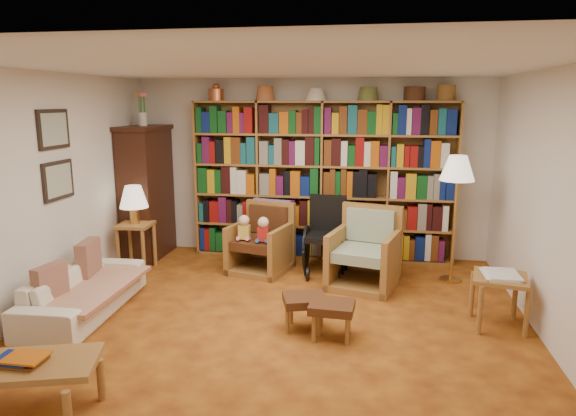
% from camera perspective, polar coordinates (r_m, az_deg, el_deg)
% --- Properties ---
extents(floor, '(5.00, 5.00, 0.00)m').
position_cam_1_polar(floor, '(5.29, -1.10, -12.72)').
color(floor, '#AF641A').
rests_on(floor, ground).
extents(ceiling, '(5.00, 5.00, 0.00)m').
position_cam_1_polar(ceiling, '(4.82, -1.22, 15.45)').
color(ceiling, silver).
rests_on(ceiling, wall_back).
extents(wall_back, '(5.00, 0.00, 5.00)m').
position_cam_1_polar(wall_back, '(7.34, 2.39, 4.40)').
color(wall_back, silver).
rests_on(wall_back, floor).
extents(wall_front, '(5.00, 0.00, 5.00)m').
position_cam_1_polar(wall_front, '(2.57, -11.47, -9.92)').
color(wall_front, silver).
rests_on(wall_front, floor).
extents(wall_left, '(0.00, 5.00, 5.00)m').
position_cam_1_polar(wall_left, '(5.89, -25.85, 1.39)').
color(wall_left, silver).
rests_on(wall_left, floor).
extents(wall_right, '(0.00, 5.00, 5.00)m').
position_cam_1_polar(wall_right, '(5.09, 27.73, -0.25)').
color(wall_right, silver).
rests_on(wall_right, floor).
extents(bookshelf, '(3.60, 0.30, 2.42)m').
position_cam_1_polar(bookshelf, '(7.16, 3.81, 3.56)').
color(bookshelf, '#A47232').
rests_on(bookshelf, floor).
extents(curio_cabinet, '(0.50, 0.95, 2.40)m').
position_cam_1_polar(curio_cabinet, '(7.53, -15.42, 1.89)').
color(curio_cabinet, '#3B1C10').
rests_on(curio_cabinet, floor).
extents(framed_pictures, '(0.03, 0.52, 0.97)m').
position_cam_1_polar(framed_pictures, '(6.07, -24.39, 5.38)').
color(framed_pictures, black).
rests_on(framed_pictures, wall_left).
extents(sofa, '(1.71, 0.74, 0.49)m').
position_cam_1_polar(sofa, '(5.83, -21.73, -8.58)').
color(sofa, silver).
rests_on(sofa, floor).
extents(sofa_throw, '(0.78, 1.44, 0.04)m').
position_cam_1_polar(sofa_throw, '(5.79, -21.34, -8.14)').
color(sofa_throw, beige).
rests_on(sofa_throw, sofa).
extents(cushion_left, '(0.19, 0.43, 0.42)m').
position_cam_1_polar(cushion_left, '(6.12, -21.25, -5.59)').
color(cushion_left, maroon).
rests_on(cushion_left, sofa).
extents(cushion_right, '(0.18, 0.38, 0.37)m').
position_cam_1_polar(cushion_right, '(5.56, -24.90, -7.62)').
color(cushion_right, maroon).
rests_on(cushion_right, sofa).
extents(side_table_lamp, '(0.45, 0.45, 0.63)m').
position_cam_1_polar(side_table_lamp, '(7.03, -16.54, -2.94)').
color(side_table_lamp, '#A47232').
rests_on(side_table_lamp, floor).
extents(table_lamp, '(0.37, 0.37, 0.50)m').
position_cam_1_polar(table_lamp, '(6.92, -16.78, 1.07)').
color(table_lamp, gold).
rests_on(table_lamp, side_table_lamp).
extents(armchair_leather, '(0.88, 0.90, 0.90)m').
position_cam_1_polar(armchair_leather, '(6.79, -2.95, -3.82)').
color(armchair_leather, '#A47232').
rests_on(armchair_leather, floor).
extents(armchair_sage, '(0.95, 0.96, 0.94)m').
position_cam_1_polar(armchair_sage, '(6.32, 8.41, -5.20)').
color(armchair_sage, '#A47232').
rests_on(armchair_sage, floor).
extents(wheelchair, '(0.57, 0.79, 0.99)m').
position_cam_1_polar(wheelchair, '(6.69, 4.32, -3.32)').
color(wheelchair, black).
rests_on(wheelchair, floor).
extents(floor_lamp, '(0.41, 0.41, 1.56)m').
position_cam_1_polar(floor_lamp, '(6.45, 18.28, 3.67)').
color(floor_lamp, gold).
rests_on(floor_lamp, floor).
extents(side_table_papers, '(0.59, 0.59, 0.55)m').
position_cam_1_polar(side_table_papers, '(5.46, 22.47, -7.84)').
color(side_table_papers, '#A47232').
rests_on(side_table_papers, floor).
extents(footstool_a, '(0.49, 0.45, 0.34)m').
position_cam_1_polar(footstool_a, '(5.06, 1.86, -10.41)').
color(footstool_a, '#4C2614').
rests_on(footstool_a, floor).
extents(footstool_b, '(0.43, 0.37, 0.35)m').
position_cam_1_polar(footstool_b, '(4.91, 4.90, -11.14)').
color(footstool_b, '#4C2614').
rests_on(footstool_b, floor).
extents(coffee_table, '(1.15, 0.80, 0.43)m').
position_cam_1_polar(coffee_table, '(4.27, -27.47, -15.53)').
color(coffee_table, '#A47232').
rests_on(coffee_table, floor).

